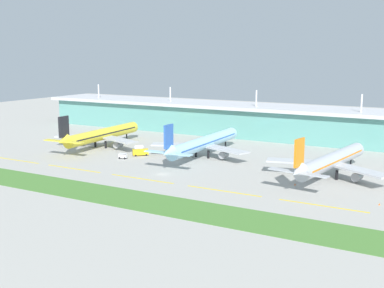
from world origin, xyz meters
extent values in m
plane|color=#A8A59E|center=(0.00, 0.00, 0.00)|extent=(600.00, 600.00, 0.00)
cube|color=#5B9E93|center=(0.00, 102.07, 8.02)|extent=(280.00, 28.00, 16.03)
cube|color=silver|center=(0.00, 102.07, 16.93)|extent=(288.00, 34.00, 1.80)
cylinder|color=silver|center=(-112.00, 96.47, 22.33)|extent=(0.90, 0.90, 9.00)
cylinder|color=silver|center=(-56.00, 96.47, 22.33)|extent=(0.90, 0.90, 9.00)
cylinder|color=silver|center=(0.00, 96.47, 22.33)|extent=(0.90, 0.90, 9.00)
cylinder|color=silver|center=(56.00, 96.47, 22.33)|extent=(0.90, 0.90, 9.00)
cylinder|color=yellow|center=(-57.52, 34.62, 6.50)|extent=(8.70, 55.16, 5.80)
cone|color=yellow|center=(-59.08, 64.04, 6.50)|extent=(5.71, 4.29, 5.51)
cone|color=yellow|center=(-55.90, 4.20, 7.70)|extent=(5.27, 6.88, 5.72)
cube|color=black|center=(-55.96, 5.19, 14.15)|extent=(1.04, 6.43, 9.50)
cube|color=yellow|center=(-61.42, 4.40, 7.50)|extent=(10.16, 3.72, 0.36)
cube|color=yellow|center=(-50.44, 4.99, 7.50)|extent=(10.16, 3.72, 0.36)
cube|color=#B7BABF|center=(-69.27, 29.56, 5.20)|extent=(24.62, 16.32, 0.70)
cylinder|color=gray|center=(-68.14, 31.07, 2.40)|extent=(3.43, 4.66, 3.20)
cube|color=#B7BABF|center=(-45.30, 30.83, 5.20)|extent=(24.91, 14.23, 0.70)
cylinder|color=gray|center=(-46.57, 32.21, 2.40)|extent=(3.43, 4.66, 3.20)
cylinder|color=black|center=(-58.61, 55.19, 1.80)|extent=(0.70, 0.70, 3.60)
cylinder|color=black|center=(-60.55, 31.45, 1.80)|extent=(1.10, 1.10, 3.60)
cylinder|color=black|center=(-54.16, 31.79, 1.80)|extent=(1.10, 1.10, 3.60)
cube|color=black|center=(-57.52, 34.62, 6.90)|extent=(8.45, 49.68, 0.60)
cylinder|color=#9ED1EA|center=(-1.35, 38.24, 6.50)|extent=(7.01, 61.00, 5.80)
cone|color=#9ED1EA|center=(-1.99, 70.68, 6.50)|extent=(5.59, 4.11, 5.51)
cone|color=#9ED1EA|center=(-0.68, 4.80, 7.70)|extent=(5.06, 6.72, 5.72)
cube|color=#2D5BB7|center=(-0.70, 5.80, 14.15)|extent=(0.83, 6.41, 9.50)
cube|color=#9ED1EA|center=(-6.19, 5.19, 7.50)|extent=(10.06, 3.40, 0.36)
cube|color=#9ED1EA|center=(4.81, 5.40, 7.50)|extent=(10.06, 3.40, 0.36)
cube|color=#B7BABF|center=(-13.26, 33.58, 5.20)|extent=(24.74, 15.68, 0.70)
cylinder|color=gray|center=(-12.08, 35.04, 2.40)|extent=(3.29, 4.56, 3.20)
cube|color=#B7BABF|center=(10.74, 34.05, 5.20)|extent=(24.85, 14.90, 0.70)
cylinder|color=gray|center=(9.51, 35.47, 2.40)|extent=(3.29, 4.56, 3.20)
cylinder|color=black|center=(-1.80, 61.07, 1.80)|extent=(0.70, 0.70, 3.60)
cylinder|color=black|center=(-4.49, 35.18, 1.80)|extent=(1.10, 1.10, 3.60)
cylinder|color=black|center=(1.91, 35.30, 1.80)|extent=(1.10, 1.10, 3.60)
cube|color=#2D5BB7|center=(-1.35, 38.24, 6.90)|extent=(6.93, 54.91, 0.60)
cylinder|color=#ADB2BC|center=(58.58, 28.21, 6.50)|extent=(13.77, 54.79, 5.80)
cone|color=#ADB2BC|center=(62.89, 57.15, 6.50)|extent=(6.04, 4.77, 5.51)
cone|color=#ADB2BC|center=(54.13, -1.73, 7.70)|extent=(5.85, 7.28, 5.72)
cube|color=orange|center=(54.28, -0.74, 14.15)|extent=(1.63, 6.43, 9.50)
cube|color=#ADB2BC|center=(48.76, -0.42, 7.50)|extent=(10.36, 4.64, 0.36)
cube|color=#ADB2BC|center=(59.64, -2.04, 7.50)|extent=(10.36, 4.64, 0.36)
cube|color=#B7BABF|center=(46.06, 25.60, 5.20)|extent=(24.92, 12.23, 0.70)
cylinder|color=gray|center=(47.46, 26.85, 2.40)|extent=(3.83, 4.92, 3.20)
cube|color=#B7BABF|center=(69.80, 22.06, 5.20)|extent=(24.13, 18.03, 0.70)
cylinder|color=gray|center=(68.83, 23.67, 2.40)|extent=(3.83, 4.92, 3.20)
cylinder|color=black|center=(61.59, 48.43, 1.80)|extent=(0.70, 0.70, 3.60)
cylinder|color=black|center=(54.98, 25.71, 1.80)|extent=(1.10, 1.10, 3.60)
cylinder|color=black|center=(61.31, 24.77, 1.80)|extent=(1.10, 1.10, 3.60)
cube|color=orange|center=(58.58, 28.21, 6.90)|extent=(13.00, 49.40, 0.60)
cube|color=yellow|center=(-71.00, -9.79, 0.02)|extent=(28.00, 0.70, 0.04)
cube|color=yellow|center=(-37.00, -9.79, 0.02)|extent=(28.00, 0.70, 0.04)
cube|color=yellow|center=(-3.00, -9.79, 0.02)|extent=(28.00, 0.70, 0.04)
cube|color=yellow|center=(31.00, -9.79, 0.02)|extent=(28.00, 0.70, 0.04)
cube|color=yellow|center=(65.00, -9.79, 0.02)|extent=(28.00, 0.70, 0.04)
cube|color=#477A33|center=(0.00, -33.01, 0.05)|extent=(300.00, 18.00, 0.10)
cube|color=gold|center=(-28.26, 25.19, 1.75)|extent=(6.90, 6.96, 2.60)
cylinder|color=silver|center=(-28.82, 24.62, 3.95)|extent=(4.23, 4.26, 2.00)
cylinder|color=black|center=(-27.33, 27.81, 0.45)|extent=(0.88, 0.89, 0.90)
cylinder|color=black|center=(-25.66, 26.17, 0.45)|extent=(0.88, 0.89, 0.90)
cylinder|color=black|center=(-30.86, 24.22, 0.45)|extent=(0.88, 0.89, 0.90)
cylinder|color=black|center=(-29.19, 22.58, 0.45)|extent=(0.88, 0.89, 0.90)
cube|color=silver|center=(-31.22, 15.74, 1.25)|extent=(3.90, 2.52, 1.60)
cube|color=silver|center=(-31.22, 15.74, 2.40)|extent=(3.55, 2.45, 0.16)
cylinder|color=black|center=(-30.16, 16.80, 0.45)|extent=(0.95, 0.53, 0.90)
cylinder|color=black|center=(-29.82, 15.21, 0.45)|extent=(0.95, 0.53, 0.90)
cylinder|color=black|center=(-32.63, 16.26, 0.45)|extent=(0.95, 0.53, 0.90)
cylinder|color=black|center=(-32.28, 14.68, 0.45)|extent=(0.95, 0.53, 0.90)
cone|color=orange|center=(80.19, -0.51, 0.35)|extent=(0.56, 0.56, 0.70)
cone|color=orange|center=(50.14, 9.58, 0.35)|extent=(0.56, 0.56, 0.70)
camera|label=1|loc=(100.01, -155.12, 45.88)|focal=45.40mm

